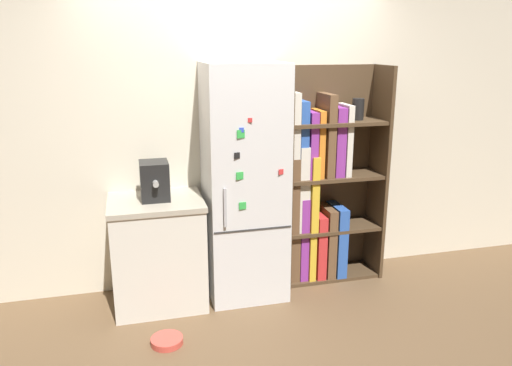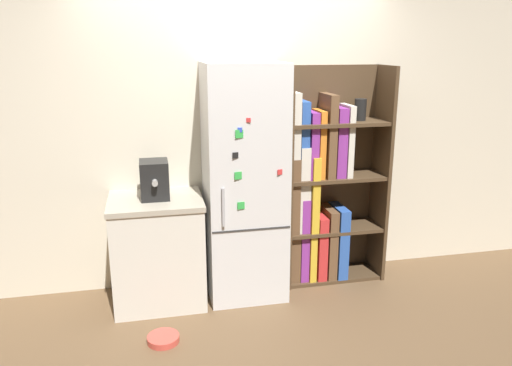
# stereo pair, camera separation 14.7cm
# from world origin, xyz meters

# --- Properties ---
(ground_plane) EXTENTS (16.00, 16.00, 0.00)m
(ground_plane) POSITION_xyz_m (0.00, 0.00, 0.00)
(ground_plane) COLOR brown
(wall_back) EXTENTS (8.00, 0.05, 2.60)m
(wall_back) POSITION_xyz_m (0.00, 0.47, 1.30)
(wall_back) COLOR beige
(wall_back) RESTS_ON ground_plane
(refrigerator) EXTENTS (0.62, 0.60, 1.90)m
(refrigerator) POSITION_xyz_m (-0.00, 0.16, 0.95)
(refrigerator) COLOR silver
(refrigerator) RESTS_ON ground_plane
(bookshelf) EXTENTS (0.89, 0.37, 1.86)m
(bookshelf) POSITION_xyz_m (0.69, 0.29, 0.82)
(bookshelf) COLOR #4C3823
(bookshelf) RESTS_ON ground_plane
(kitchen_counter) EXTENTS (0.72, 0.61, 0.87)m
(kitchen_counter) POSITION_xyz_m (-0.71, 0.15, 0.44)
(kitchen_counter) COLOR silver
(kitchen_counter) RESTS_ON ground_plane
(espresso_machine) EXTENTS (0.22, 0.30, 0.30)m
(espresso_machine) POSITION_xyz_m (-0.71, 0.16, 1.02)
(espresso_machine) COLOR black
(espresso_machine) RESTS_ON kitchen_counter
(pet_bowl) EXTENTS (0.23, 0.23, 0.05)m
(pet_bowl) POSITION_xyz_m (-0.71, -0.47, 0.03)
(pet_bowl) COLOR #D84C3F
(pet_bowl) RESTS_ON ground_plane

